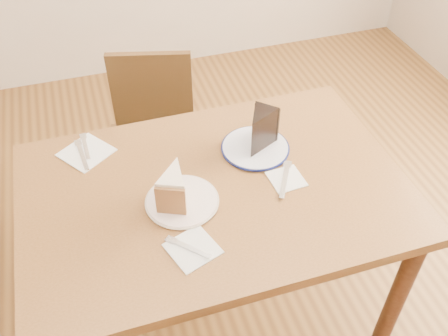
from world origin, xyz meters
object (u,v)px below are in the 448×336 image
plate_cream (182,201)px  plate_navy (255,148)px  chair_far (154,143)px  carrot_cake (175,186)px  table (215,208)px  chocolate_cake (259,133)px

plate_cream → plate_navy: size_ratio=0.97×
chair_far → carrot_cake: (-0.03, -0.63, 0.35)m
table → chair_far: size_ratio=1.45×
chair_far → chocolate_cake: size_ratio=6.54×
plate_navy → chocolate_cake: size_ratio=1.75×
table → chair_far: (-0.09, 0.61, -0.19)m
plate_cream → chocolate_cake: size_ratio=1.69×
plate_cream → plate_navy: 0.34m
table → plate_cream: plate_cream is taller
table → plate_cream: bearing=-163.4°
plate_navy → plate_cream: bearing=-150.9°
table → carrot_cake: size_ratio=10.08×
table → plate_navy: size_ratio=5.43×
chocolate_cake → plate_navy: bearing=7.3°
chocolate_cake → table: bearing=78.1°
chair_far → plate_cream: size_ratio=3.87×
chocolate_cake → plate_cream: bearing=72.3°
plate_navy → carrot_cake: 0.35m
carrot_cake → plate_navy: bearing=49.6°
carrot_cake → chocolate_cake: (0.32, 0.14, 0.01)m
table → carrot_cake: (-0.13, -0.02, 0.16)m
table → plate_navy: plate_navy is taller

